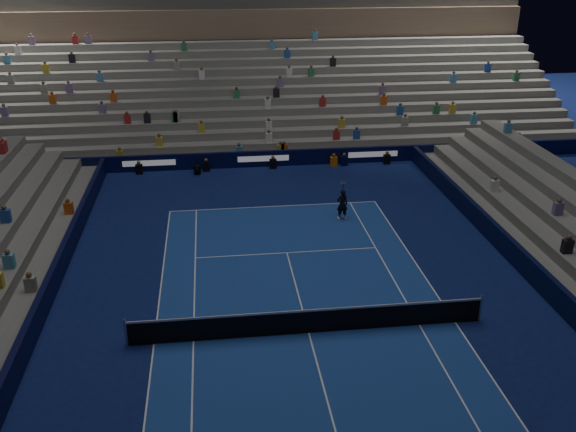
{
  "coord_description": "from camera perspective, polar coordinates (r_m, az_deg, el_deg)",
  "views": [
    {
      "loc": [
        -3.1,
        -18.74,
        12.9
      ],
      "look_at": [
        0.0,
        6.0,
        2.0
      ],
      "focal_mm": 39.12,
      "sensor_mm": 36.0,
      "label": 1
    }
  ],
  "objects": [
    {
      "name": "grandstand_main",
      "position": [
        47.7,
        -3.35,
        12.06
      ],
      "size": [
        44.0,
        15.2,
        11.2
      ],
      "color": "slate",
      "rests_on": "ground"
    },
    {
      "name": "broadcast_camera",
      "position": [
        38.48,
        -8.25,
        4.2
      ],
      "size": [
        0.41,
        0.84,
        0.52
      ],
      "color": "black",
      "rests_on": "ground"
    },
    {
      "name": "sponsor_barrier_far",
      "position": [
        39.37,
        -2.27,
        5.24
      ],
      "size": [
        44.0,
        0.25,
        1.0
      ],
      "primitive_type": "cube",
      "color": "black",
      "rests_on": "ground"
    },
    {
      "name": "sponsor_barrier_east",
      "position": [
        25.86,
        23.85,
        -7.27
      ],
      "size": [
        0.25,
        37.0,
        1.0
      ],
      "primitive_type": "cube",
      "color": "black",
      "rests_on": "ground"
    },
    {
      "name": "sponsor_barrier_west",
      "position": [
        23.42,
        -22.67,
        -10.44
      ],
      "size": [
        0.25,
        37.0,
        1.0
      ],
      "primitive_type": "cube",
      "color": "black",
      "rests_on": "ground"
    },
    {
      "name": "court_surface",
      "position": [
        22.96,
        1.9,
        -10.57
      ],
      "size": [
        10.97,
        23.77,
        0.01
      ],
      "primitive_type": "cube",
      "color": "navy",
      "rests_on": "ground"
    },
    {
      "name": "tennis_player",
      "position": [
        31.69,
        4.95,
        1.06
      ],
      "size": [
        0.61,
        0.43,
        1.59
      ],
      "primitive_type": "imported",
      "rotation": [
        0.0,
        0.0,
        3.24
      ],
      "color": "black",
      "rests_on": "ground"
    },
    {
      "name": "ground",
      "position": [
        22.96,
        1.9,
        -10.58
      ],
      "size": [
        90.0,
        90.0,
        0.0
      ],
      "primitive_type": "plane",
      "color": "#0D184F",
      "rests_on": "ground"
    },
    {
      "name": "tennis_net",
      "position": [
        22.68,
        1.91,
        -9.53
      ],
      "size": [
        12.9,
        0.1,
        1.1
      ],
      "color": "#B2B2B7",
      "rests_on": "ground"
    }
  ]
}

